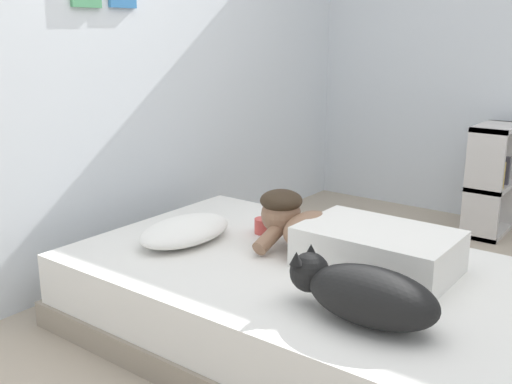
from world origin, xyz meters
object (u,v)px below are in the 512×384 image
at_px(coffee_cup, 264,226).
at_px(bookshelf, 491,179).
at_px(pillow, 185,230).
at_px(dog, 363,293).
at_px(cell_phone, 423,283).
at_px(person_lying, 349,239).
at_px(bed, 298,300).

relative_size(coffee_cup, bookshelf, 0.17).
xyz_separation_m(pillow, dog, (-0.22, -1.06, 0.05)).
distance_m(pillow, cell_phone, 1.13).
distance_m(person_lying, bookshelf, 1.86).
distance_m(bed, person_lying, 0.36).
bearing_deg(dog, coffee_cup, 56.75).
bearing_deg(coffee_cup, cell_phone, -97.83).
xyz_separation_m(person_lying, dog, (-0.46, -0.30, -0.00)).
height_order(person_lying, coffee_cup, person_lying).
bearing_deg(dog, person_lying, 33.65).
bearing_deg(cell_phone, dog, 172.90).
distance_m(bed, coffee_cup, 0.48).
bearing_deg(coffee_cup, bed, -122.43).
bearing_deg(cell_phone, bookshelf, 8.05).
bearing_deg(coffee_cup, dog, -123.25).
xyz_separation_m(pillow, cell_phone, (0.21, -1.11, -0.05)).
distance_m(person_lying, coffee_cup, 0.54).
height_order(dog, coffee_cup, dog).
xyz_separation_m(cell_phone, bookshelf, (1.88, 0.27, 0.02)).
relative_size(person_lying, cell_phone, 6.57).
bearing_deg(person_lying, coffee_cup, 80.35).
bearing_deg(bookshelf, dog, -174.72).
bearing_deg(person_lying, cell_phone, -95.11).
bearing_deg(coffee_cup, pillow, 145.28).
xyz_separation_m(bed, person_lying, (0.14, -0.17, 0.29)).
relative_size(bed, cell_phone, 14.78).
relative_size(person_lying, dog, 1.60).
bearing_deg(bed, person_lying, -50.78).
bearing_deg(person_lying, bookshelf, -2.79).
distance_m(pillow, dog, 1.08).
relative_size(dog, coffee_cup, 4.60).
xyz_separation_m(person_lying, coffee_cup, (0.09, 0.53, -0.07)).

